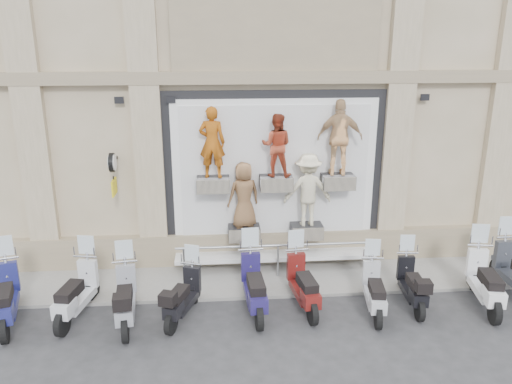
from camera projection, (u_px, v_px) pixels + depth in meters
ground at (289, 322)px, 10.53m from camera, size 90.00×90.00×0.00m
sidewalk at (277, 275)px, 12.52m from camera, size 16.00×2.20×0.08m
building at (261, 30)px, 15.43m from camera, size 14.00×8.60×12.00m
shop_vitrine at (281, 178)px, 12.44m from camera, size 5.60×0.83×4.30m
guard_rail at (278, 262)px, 12.30m from camera, size 5.06×0.10×0.93m
clock_sign_bracket at (113, 168)px, 11.76m from camera, size 0.10×0.80×1.02m
scooter_a at (4, 286)px, 10.27m from camera, size 1.15×2.18×1.70m
scooter_b at (76, 283)px, 10.52m from camera, size 0.94×2.05×1.61m
scooter_c at (125, 288)px, 10.30m from camera, size 0.80×2.03×1.60m
scooter_d at (183, 287)px, 10.50m from camera, size 1.08×1.85×1.44m
scooter_e at (254, 276)px, 10.74m from camera, size 0.72×2.10×1.68m
scooter_f at (303, 275)px, 10.90m from camera, size 0.80×2.02×1.59m
scooter_g at (375, 281)px, 10.72m from camera, size 0.80×1.87×1.47m
scooter_h at (413, 275)px, 11.01m from camera, size 0.68×1.83×1.45m
scooter_i at (486, 271)px, 10.96m from camera, size 0.98×2.15×1.69m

